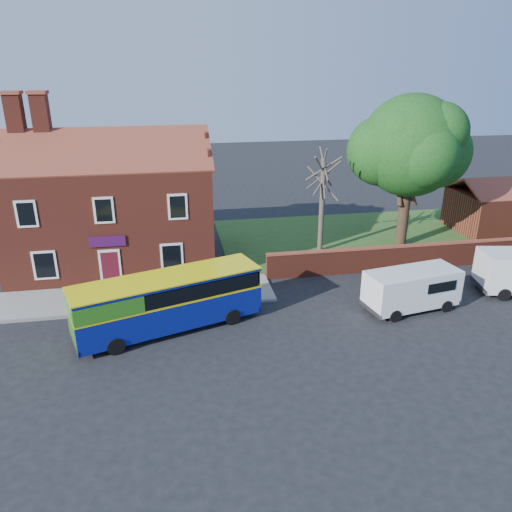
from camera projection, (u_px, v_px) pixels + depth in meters
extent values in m
plane|color=black|center=(253.00, 342.00, 23.20)|extent=(120.00, 120.00, 0.00)
cube|color=gray|center=(110.00, 299.00, 27.31)|extent=(18.00, 3.50, 0.12)
cube|color=slate|center=(107.00, 314.00, 25.70)|extent=(18.00, 0.15, 0.14)
cube|color=#426B28|center=(395.00, 236.00, 37.22)|extent=(26.00, 12.00, 0.04)
cube|color=maroon|center=(113.00, 213.00, 31.41)|extent=(12.00, 8.00, 6.50)
cube|color=brown|center=(102.00, 151.00, 28.01)|extent=(12.30, 4.08, 2.16)
cube|color=brown|center=(109.00, 140.00, 31.68)|extent=(12.30, 4.08, 2.16)
cube|color=maroon|center=(15.00, 114.00, 28.37)|extent=(0.90, 0.90, 2.20)
cube|color=maroon|center=(41.00, 113.00, 28.60)|extent=(0.90, 0.90, 2.20)
cube|color=black|center=(104.00, 210.00, 27.22)|extent=(1.10, 0.06, 1.50)
cube|color=#4C0F19|center=(111.00, 269.00, 28.48)|extent=(0.95, 0.04, 2.10)
cube|color=silver|center=(111.00, 268.00, 28.48)|extent=(1.20, 0.06, 2.30)
cube|color=#3A0D3D|center=(107.00, 241.00, 27.85)|extent=(2.00, 0.06, 0.60)
cube|color=maroon|center=(437.00, 256.00, 31.45)|extent=(22.00, 0.30, 1.50)
cube|color=brown|center=(439.00, 244.00, 31.16)|extent=(22.00, 0.38, 0.10)
cube|color=maroon|center=(507.00, 211.00, 38.14)|extent=(8.00, 5.00, 3.00)
cube|color=brown|center=(502.00, 181.00, 38.53)|extent=(8.20, 2.56, 1.24)
cube|color=navy|center=(169.00, 310.00, 24.06)|extent=(9.21, 4.93, 1.43)
cube|color=yellow|center=(168.00, 296.00, 23.80)|extent=(9.24, 4.95, 0.10)
cube|color=black|center=(167.00, 288.00, 23.64)|extent=(8.88, 4.84, 0.71)
cube|color=#32801B|center=(104.00, 302.00, 22.34)|extent=(3.61, 3.12, 0.76)
cube|color=navy|center=(167.00, 279.00, 23.47)|extent=(9.21, 4.93, 0.14)
cube|color=yellow|center=(167.00, 278.00, 23.44)|extent=(9.26, 4.98, 0.06)
cylinder|color=black|center=(116.00, 346.00, 22.17)|extent=(0.85, 0.52, 0.81)
cylinder|color=black|center=(105.00, 326.00, 23.87)|extent=(0.85, 0.52, 0.81)
cylinder|color=black|center=(232.00, 317.00, 24.70)|extent=(0.85, 0.52, 0.81)
cylinder|color=black|center=(215.00, 300.00, 26.40)|extent=(0.85, 0.52, 0.81)
cube|color=white|center=(412.00, 288.00, 25.91)|extent=(5.16, 2.77, 1.86)
cube|color=black|center=(447.00, 277.00, 26.51)|extent=(0.37, 1.65, 0.73)
cube|color=black|center=(447.00, 295.00, 26.98)|extent=(0.44, 1.94, 0.23)
cylinder|color=black|center=(395.00, 316.00, 24.94)|extent=(0.67, 0.33, 0.65)
cylinder|color=black|center=(375.00, 300.00, 26.55)|extent=(0.67, 0.33, 0.65)
cylinder|color=black|center=(446.00, 306.00, 25.94)|extent=(0.67, 0.33, 0.65)
cylinder|color=black|center=(423.00, 292.00, 27.54)|extent=(0.67, 0.33, 0.65)
cylinder|color=black|center=(504.00, 294.00, 27.13)|extent=(0.75, 0.34, 0.72)
cylinder|color=black|center=(488.00, 279.00, 29.05)|extent=(0.75, 0.34, 0.72)
cylinder|color=black|center=(403.00, 216.00, 34.58)|extent=(0.75, 0.75, 4.29)
sphere|color=#27631F|center=(411.00, 146.00, 32.80)|extent=(6.71, 6.71, 6.71)
sphere|color=#27631F|center=(435.00, 152.00, 33.67)|extent=(4.84, 4.84, 4.84)
sphere|color=#27631F|center=(382.00, 151.00, 33.16)|extent=(4.66, 4.66, 4.66)
cylinder|color=#4C4238|center=(322.00, 208.00, 33.18)|extent=(0.35, 0.35, 6.14)
cylinder|color=#4C4238|center=(323.00, 175.00, 32.37)|extent=(0.36, 3.00, 2.41)
cylinder|color=#4C4238|center=(323.00, 179.00, 32.45)|extent=(1.56, 2.21, 2.21)
cylinder|color=#4C4238|center=(324.00, 172.00, 32.29)|extent=(2.52, 1.15, 2.45)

